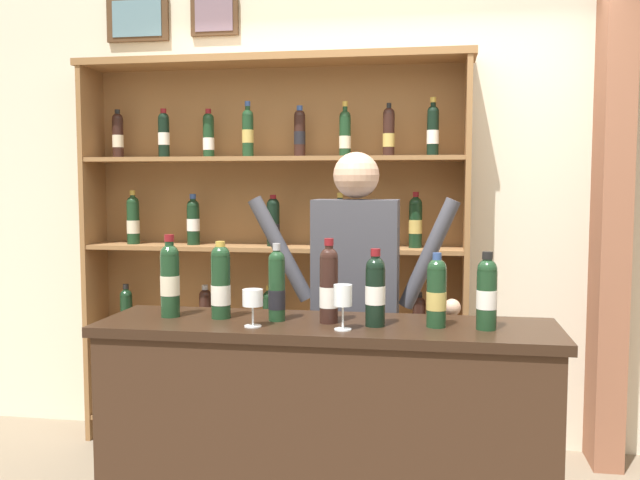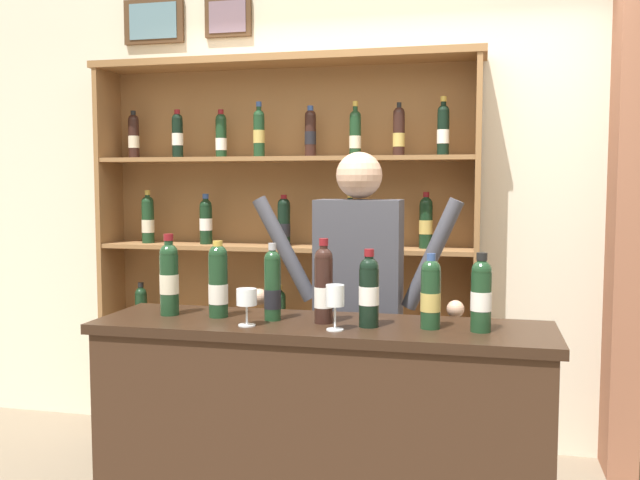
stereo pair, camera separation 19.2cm
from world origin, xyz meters
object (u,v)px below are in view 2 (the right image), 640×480
at_px(tasting_bottle_riserva, 324,284).
at_px(tasting_bottle_super_tuscan, 369,290).
at_px(wine_glass_right, 247,299).
at_px(tasting_bottle_bianco, 431,293).
at_px(wine_shelf, 285,245).
at_px(tasting_counter, 321,444).
at_px(tasting_bottle_chianti, 272,285).
at_px(tasting_bottle_vin_santo, 481,294).
at_px(tasting_bottle_prosecco, 218,281).
at_px(tasting_bottle_brunello, 169,277).
at_px(shopkeeper, 359,290).
at_px(wine_glass_spare, 336,297).

distance_m(tasting_bottle_riserva, tasting_bottle_super_tuscan, 0.19).
bearing_deg(wine_glass_right, tasting_bottle_bianco, 9.15).
xyz_separation_m(wine_shelf, tasting_counter, (0.51, -1.27, -0.68)).
bearing_deg(tasting_bottle_riserva, tasting_bottle_chianti, 178.24).
bearing_deg(tasting_bottle_vin_santo, tasting_bottle_prosecco, 177.67).
relative_size(tasting_bottle_brunello, tasting_bottle_riserva, 1.02).
xyz_separation_m(tasting_bottle_prosecco, tasting_bottle_vin_santo, (1.05, -0.04, -0.01)).
relative_size(tasting_bottle_chianti, tasting_bottle_super_tuscan, 1.04).
bearing_deg(wine_glass_right, shopkeeper, 65.31).
bearing_deg(tasting_bottle_vin_santo, tasting_bottle_brunello, 178.24).
relative_size(tasting_bottle_bianco, tasting_bottle_vin_santo, 0.97).
bearing_deg(tasting_bottle_prosecco, shopkeeper, 48.25).
relative_size(tasting_counter, shopkeeper, 1.08).
xyz_separation_m(tasting_bottle_riserva, tasting_bottle_super_tuscan, (0.19, -0.03, -0.01)).
xyz_separation_m(tasting_bottle_prosecco, wine_glass_spare, (0.52, -0.14, -0.03)).
bearing_deg(tasting_bottle_super_tuscan, wine_shelf, 118.68).
bearing_deg(tasting_bottle_brunello, tasting_bottle_chianti, -0.95).
distance_m(shopkeeper, tasting_bottle_bianco, 0.70).
distance_m(tasting_counter, tasting_bottle_vin_santo, 0.89).
distance_m(tasting_bottle_chianti, tasting_bottle_riserva, 0.21).
relative_size(shopkeeper, tasting_bottle_bianco, 5.88).
bearing_deg(tasting_bottle_super_tuscan, tasting_bottle_prosecco, 175.42).
bearing_deg(wine_glass_spare, tasting_bottle_bianco, 18.37).
bearing_deg(tasting_bottle_super_tuscan, tasting_bottle_riserva, 169.97).
height_order(shopkeeper, wine_glass_spare, shopkeeper).
distance_m(shopkeeper, tasting_bottle_vin_santo, 0.82).
xyz_separation_m(wine_shelf, shopkeeper, (0.56, -0.70, -0.14)).
height_order(tasting_bottle_riserva, wine_glass_spare, tasting_bottle_riserva).
xyz_separation_m(shopkeeper, tasting_bottle_prosecco, (-0.49, -0.55, 0.11)).
xyz_separation_m(wine_shelf, tasting_bottle_vin_santo, (1.13, -1.29, -0.04)).
bearing_deg(shopkeeper, tasting_bottle_prosecco, -131.75).
relative_size(tasting_bottle_brunello, tasting_bottle_bianco, 1.19).
relative_size(wine_shelf, wine_glass_right, 15.69).
height_order(tasting_bottle_vin_santo, wine_glass_right, tasting_bottle_vin_santo).
relative_size(shopkeeper, wine_glass_spare, 9.77).
xyz_separation_m(shopkeeper, wine_glass_right, (-0.32, -0.69, 0.06)).
bearing_deg(tasting_bottle_brunello, tasting_counter, -1.29).
distance_m(tasting_bottle_prosecco, tasting_bottle_super_tuscan, 0.64).
height_order(tasting_bottle_prosecco, tasting_bottle_riserva, tasting_bottle_riserva).
bearing_deg(tasting_bottle_brunello, wine_glass_spare, -10.62).
xyz_separation_m(wine_shelf, tasting_bottle_super_tuscan, (0.71, -1.30, -0.04)).
height_order(tasting_bottle_bianco, tasting_bottle_vin_santo, tasting_bottle_vin_santo).
bearing_deg(wine_shelf, tasting_bottle_brunello, -96.34).
xyz_separation_m(tasting_bottle_brunello, tasting_bottle_prosecco, (0.22, 0.00, -0.01)).
height_order(tasting_bottle_super_tuscan, tasting_bottle_bianco, tasting_bottle_super_tuscan).
bearing_deg(tasting_bottle_prosecco, tasting_bottle_super_tuscan, -4.58).
height_order(wine_shelf, tasting_bottle_vin_santo, wine_shelf).
distance_m(tasting_counter, wine_glass_right, 0.67).
height_order(shopkeeper, wine_glass_right, shopkeeper).
xyz_separation_m(tasting_bottle_prosecco, tasting_bottle_bianco, (0.87, -0.03, -0.01)).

